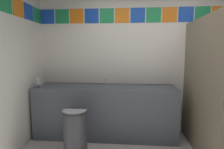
# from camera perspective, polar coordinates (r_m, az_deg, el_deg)

# --- Properties ---
(wall_back) EXTENTS (4.18, 0.09, 2.54)m
(wall_back) POSITION_cam_1_polar(r_m,az_deg,el_deg) (3.46, 12.40, 3.37)
(wall_back) COLOR silver
(wall_back) RESTS_ON ground_plane
(vanity_counter) EXTENTS (2.42, 0.59, 0.89)m
(vanity_counter) POSITION_cam_1_polar(r_m,az_deg,el_deg) (3.29, -2.08, -11.36)
(vanity_counter) COLOR #4C515B
(vanity_counter) RESTS_ON ground_plane
(faucet_center) EXTENTS (0.04, 0.10, 0.14)m
(faucet_center) POSITION_cam_1_polar(r_m,az_deg,el_deg) (3.25, -1.92, -2.56)
(faucet_center) COLOR silver
(faucet_center) RESTS_ON vanity_counter
(soap_dispenser) EXTENTS (0.09, 0.09, 0.16)m
(soap_dispenser) POSITION_cam_1_polar(r_m,az_deg,el_deg) (3.32, -21.86, -2.41)
(soap_dispenser) COLOR gray
(soap_dispenser) RESTS_ON vanity_counter
(stall_divider) EXTENTS (0.92, 1.39, 1.98)m
(stall_divider) POSITION_cam_1_polar(r_m,az_deg,el_deg) (2.77, 30.82, -4.37)
(stall_divider) COLOR #726651
(stall_divider) RESTS_ON ground_plane
(trash_bin) EXTENTS (0.34, 0.34, 0.68)m
(trash_bin) POSITION_cam_1_polar(r_m,az_deg,el_deg) (2.78, -11.44, -17.54)
(trash_bin) COLOR #333338
(trash_bin) RESTS_ON ground_plane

